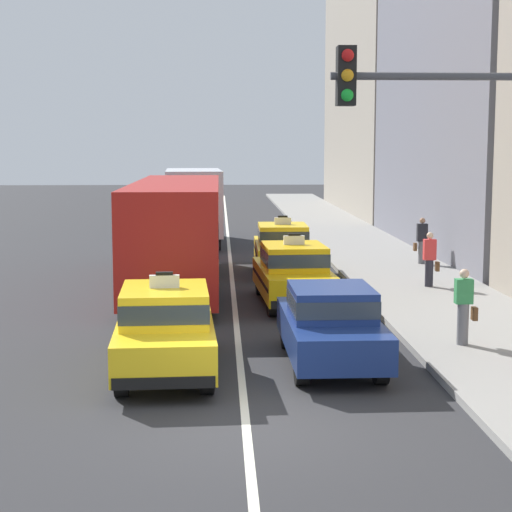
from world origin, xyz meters
TOP-DOWN VIEW (x-y plane):
  - ground_plane at (0.00, 0.00)m, footprint 160.00×160.00m
  - lane_stripe_left_right at (0.00, 20.00)m, footprint 0.14×80.00m
  - sidewalk_curb at (5.60, 15.00)m, footprint 4.00×90.00m
  - taxi_left_nearest at (-1.44, 3.18)m, footprint 2.02×4.64m
  - bus_left_second at (-1.67, 12.88)m, footprint 2.52×11.20m
  - box_truck_left_third at (-1.53, 24.31)m, footprint 2.52×7.05m
  - sedan_right_nearest at (1.78, 3.60)m, footprint 1.82×4.32m
  - taxi_right_second at (1.60, 9.98)m, footprint 2.03×4.64m
  - taxi_right_third at (1.73, 15.78)m, footprint 1.87×4.58m
  - pedestrian_near_crosswalk at (4.71, 4.59)m, footprint 0.47×0.24m
  - pedestrian_mid_block at (5.82, 11.89)m, footprint 0.47×0.24m
  - pedestrian_trailing at (6.73, 16.74)m, footprint 0.47×0.24m
  - traffic_light_pole at (2.89, -1.57)m, footprint 2.87×0.33m

SIDE VIEW (x-z plane):
  - ground_plane at x=0.00m, z-range 0.00..0.00m
  - lane_stripe_left_right at x=0.00m, z-range 0.00..0.01m
  - sidewalk_curb at x=5.60m, z-range 0.00..0.15m
  - sedan_right_nearest at x=1.78m, z-range 0.06..1.64m
  - taxi_left_nearest at x=-1.44m, z-range -0.10..1.86m
  - taxi_right_second at x=1.60m, z-range -0.10..1.86m
  - taxi_right_third at x=1.73m, z-range -0.10..1.86m
  - pedestrian_near_crosswalk at x=4.71m, z-range 0.15..1.76m
  - pedestrian_mid_block at x=5.82m, z-range 0.15..1.77m
  - pedestrian_trailing at x=6.73m, z-range 0.15..1.78m
  - box_truck_left_third at x=-1.53m, z-range 0.14..3.41m
  - bus_left_second at x=-1.67m, z-range 0.21..3.43m
  - traffic_light_pole at x=2.89m, z-range 1.03..6.61m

